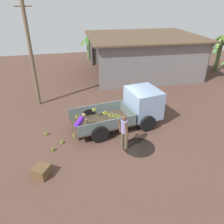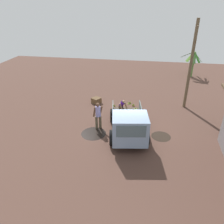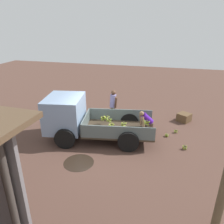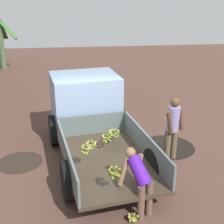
{
  "view_description": "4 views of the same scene",
  "coord_description": "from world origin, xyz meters",
  "px_view_note": "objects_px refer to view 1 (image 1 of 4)",
  "views": [
    {
      "loc": [
        -2.5,
        -9.85,
        6.36
      ],
      "look_at": [
        -0.34,
        -0.58,
        1.24
      ],
      "focal_mm": 35.0,
      "sensor_mm": 36.0,
      "label": 1
    },
    {
      "loc": [
        11.55,
        0.93,
        7.26
      ],
      "look_at": [
        0.62,
        -0.92,
        1.57
      ],
      "focal_mm": 35.0,
      "sensor_mm": 36.0,
      "label": 2
    },
    {
      "loc": [
        -2.69,
        8.38,
        4.95
      ],
      "look_at": [
        -0.3,
        -0.87,
        0.99
      ],
      "focal_mm": 35.0,
      "sensor_mm": 36.0,
      "label": 3
    },
    {
      "loc": [
        -7.03,
        0.49,
        4.15
      ],
      "look_at": [
        -0.0,
        -0.38,
        1.39
      ],
      "focal_mm": 50.0,
      "sensor_mm": 36.0,
      "label": 4
    }
  ],
  "objects_px": {
    "person_foreground_visitor": "(124,130)",
    "banana_bunch_on_ground_1": "(53,149)",
    "person_worker_loading": "(79,125)",
    "cargo_truck": "(135,106)",
    "utility_pole": "(31,56)",
    "wooden_crate_0": "(41,171)",
    "banana_bunch_on_ground_2": "(62,142)",
    "banana_bunch_on_ground_0": "(46,133)",
    "banana_bunch_on_ground_3": "(74,135)"
  },
  "relations": [
    {
      "from": "person_worker_loading",
      "to": "banana_bunch_on_ground_1",
      "type": "xyz_separation_m",
      "value": [
        -1.33,
        -0.76,
        -0.67
      ]
    },
    {
      "from": "person_foreground_visitor",
      "to": "wooden_crate_0",
      "type": "relative_size",
      "value": 2.89
    },
    {
      "from": "utility_pole",
      "to": "banana_bunch_on_ground_2",
      "type": "height_order",
      "value": "utility_pole"
    },
    {
      "from": "banana_bunch_on_ground_2",
      "to": "wooden_crate_0",
      "type": "bearing_deg",
      "value": -112.81
    },
    {
      "from": "cargo_truck",
      "to": "person_foreground_visitor",
      "type": "relative_size",
      "value": 2.85
    },
    {
      "from": "utility_pole",
      "to": "person_worker_loading",
      "type": "height_order",
      "value": "utility_pole"
    },
    {
      "from": "person_foreground_visitor",
      "to": "banana_bunch_on_ground_1",
      "type": "bearing_deg",
      "value": -37.32
    },
    {
      "from": "utility_pole",
      "to": "banana_bunch_on_ground_3",
      "type": "bearing_deg",
      "value": -65.98
    },
    {
      "from": "person_worker_loading",
      "to": "cargo_truck",
      "type": "bearing_deg",
      "value": -14.0
    },
    {
      "from": "cargo_truck",
      "to": "utility_pole",
      "type": "height_order",
      "value": "utility_pole"
    },
    {
      "from": "person_worker_loading",
      "to": "banana_bunch_on_ground_1",
      "type": "relative_size",
      "value": 6.37
    },
    {
      "from": "utility_pole",
      "to": "banana_bunch_on_ground_2",
      "type": "xyz_separation_m",
      "value": [
        1.3,
        -4.77,
        -3.1
      ]
    },
    {
      "from": "cargo_truck",
      "to": "banana_bunch_on_ground_1",
      "type": "xyz_separation_m",
      "value": [
        -4.47,
        -1.56,
        -0.93
      ]
    },
    {
      "from": "utility_pole",
      "to": "banana_bunch_on_ground_1",
      "type": "relative_size",
      "value": 30.5
    },
    {
      "from": "cargo_truck",
      "to": "wooden_crate_0",
      "type": "distance_m",
      "value": 5.83
    },
    {
      "from": "person_worker_loading",
      "to": "banana_bunch_on_ground_3",
      "type": "bearing_deg",
      "value": 120.7
    },
    {
      "from": "person_worker_loading",
      "to": "banana_bunch_on_ground_1",
      "type": "distance_m",
      "value": 1.67
    },
    {
      "from": "banana_bunch_on_ground_0",
      "to": "person_foreground_visitor",
      "type": "bearing_deg",
      "value": -28.27
    },
    {
      "from": "banana_bunch_on_ground_2",
      "to": "banana_bunch_on_ground_1",
      "type": "bearing_deg",
      "value": -129.71
    },
    {
      "from": "cargo_truck",
      "to": "banana_bunch_on_ground_0",
      "type": "bearing_deg",
      "value": 172.41
    },
    {
      "from": "cargo_truck",
      "to": "banana_bunch_on_ground_1",
      "type": "distance_m",
      "value": 4.82
    },
    {
      "from": "cargo_truck",
      "to": "banana_bunch_on_ground_3",
      "type": "bearing_deg",
      "value": -178.52
    },
    {
      "from": "person_worker_loading",
      "to": "banana_bunch_on_ground_3",
      "type": "distance_m",
      "value": 0.74
    },
    {
      "from": "person_foreground_visitor",
      "to": "banana_bunch_on_ground_1",
      "type": "relative_size",
      "value": 8.44
    },
    {
      "from": "person_worker_loading",
      "to": "banana_bunch_on_ground_3",
      "type": "height_order",
      "value": "person_worker_loading"
    },
    {
      "from": "banana_bunch_on_ground_1",
      "to": "wooden_crate_0",
      "type": "bearing_deg",
      "value": -105.84
    },
    {
      "from": "person_worker_loading",
      "to": "banana_bunch_on_ground_2",
      "type": "bearing_deg",
      "value": 167.16
    },
    {
      "from": "person_foreground_visitor",
      "to": "banana_bunch_on_ground_3",
      "type": "relative_size",
      "value": 7.77
    },
    {
      "from": "cargo_truck",
      "to": "banana_bunch_on_ground_3",
      "type": "distance_m",
      "value": 3.6
    },
    {
      "from": "utility_pole",
      "to": "person_foreground_visitor",
      "type": "distance_m",
      "value": 7.43
    },
    {
      "from": "wooden_crate_0",
      "to": "utility_pole",
      "type": "bearing_deg",
      "value": 93.88
    },
    {
      "from": "cargo_truck",
      "to": "banana_bunch_on_ground_3",
      "type": "xyz_separation_m",
      "value": [
        -3.42,
        -0.64,
        -0.93
      ]
    },
    {
      "from": "person_foreground_visitor",
      "to": "banana_bunch_on_ground_1",
      "type": "height_order",
      "value": "person_foreground_visitor"
    },
    {
      "from": "person_worker_loading",
      "to": "banana_bunch_on_ground_3",
      "type": "relative_size",
      "value": 5.86
    },
    {
      "from": "banana_bunch_on_ground_1",
      "to": "banana_bunch_on_ground_3",
      "type": "bearing_deg",
      "value": 41.31
    },
    {
      "from": "banana_bunch_on_ground_2",
      "to": "person_worker_loading",
      "type": "bearing_deg",
      "value": 15.55
    },
    {
      "from": "person_foreground_visitor",
      "to": "wooden_crate_0",
      "type": "bearing_deg",
      "value": -13.34
    },
    {
      "from": "banana_bunch_on_ground_1",
      "to": "wooden_crate_0",
      "type": "height_order",
      "value": "wooden_crate_0"
    },
    {
      "from": "cargo_truck",
      "to": "person_worker_loading",
      "type": "distance_m",
      "value": 3.25
    },
    {
      "from": "cargo_truck",
      "to": "banana_bunch_on_ground_0",
      "type": "distance_m",
      "value": 4.9
    },
    {
      "from": "person_foreground_visitor",
      "to": "cargo_truck",
      "type": "bearing_deg",
      "value": -149.42
    },
    {
      "from": "cargo_truck",
      "to": "banana_bunch_on_ground_0",
      "type": "relative_size",
      "value": 21.97
    },
    {
      "from": "person_foreground_visitor",
      "to": "banana_bunch_on_ground_2",
      "type": "height_order",
      "value": "person_foreground_visitor"
    },
    {
      "from": "utility_pole",
      "to": "banana_bunch_on_ground_3",
      "type": "height_order",
      "value": "utility_pole"
    },
    {
      "from": "banana_bunch_on_ground_0",
      "to": "banana_bunch_on_ground_3",
      "type": "distance_m",
      "value": 1.48
    },
    {
      "from": "utility_pole",
      "to": "person_worker_loading",
      "type": "bearing_deg",
      "value": -63.83
    },
    {
      "from": "banana_bunch_on_ground_2",
      "to": "cargo_truck",
      "type": "bearing_deg",
      "value": 14.66
    },
    {
      "from": "wooden_crate_0",
      "to": "banana_bunch_on_ground_2",
      "type": "bearing_deg",
      "value": 67.19
    },
    {
      "from": "utility_pole",
      "to": "banana_bunch_on_ground_1",
      "type": "xyz_separation_m",
      "value": [
        0.88,
        -5.27,
        -3.08
      ]
    },
    {
      "from": "person_foreground_visitor",
      "to": "person_worker_loading",
      "type": "xyz_separation_m",
      "value": [
        -1.91,
        1.25,
        -0.2
      ]
    }
  ]
}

